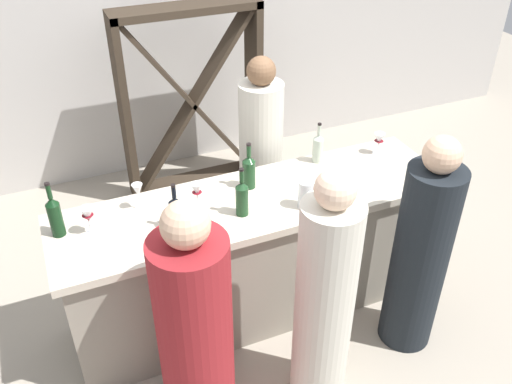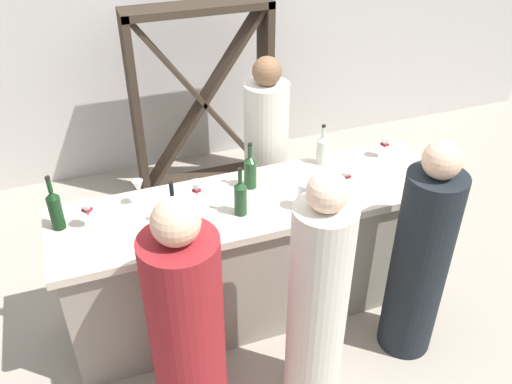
{
  "view_description": "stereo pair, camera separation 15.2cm",
  "coord_description": "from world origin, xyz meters",
  "px_view_note": "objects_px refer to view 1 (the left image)",
  "views": [
    {
      "loc": [
        -1.06,
        -2.5,
        2.81
      ],
      "look_at": [
        0.0,
        0.0,
        0.96
      ],
      "focal_mm": 38.52,
      "sensor_mm": 36.0,
      "label": 1
    },
    {
      "loc": [
        -0.92,
        -2.55,
        2.81
      ],
      "look_at": [
        0.0,
        0.0,
        0.96
      ],
      "focal_mm": 38.52,
      "sensor_mm": 36.0,
      "label": 2
    }
  ],
  "objects_px": {
    "wine_rack": "(192,103)",
    "water_pitcher": "(306,194)",
    "wine_bottle_center_olive_green": "(242,197)",
    "wine_glass_near_center": "(88,216)",
    "wine_bottle_second_right_olive_green": "(249,171)",
    "wine_glass_far_left": "(138,191)",
    "wine_bottle_rightmost_clear_pale": "(318,147)",
    "person_left_guest": "(195,330)",
    "wine_bottle_second_left_near_black": "(176,212)",
    "wine_glass_near_left": "(345,174)",
    "person_center_guest": "(420,255)",
    "person_right_guest": "(324,303)",
    "wine_bottle_leftmost_dark_green": "(55,215)",
    "wine_glass_far_center": "(379,140)",
    "person_server_behind": "(261,167)",
    "wine_glass_near_right": "(197,191)"
  },
  "relations": [
    {
      "from": "wine_bottle_rightmost_clear_pale",
      "to": "person_server_behind",
      "type": "bearing_deg",
      "value": 126.13
    },
    {
      "from": "wine_bottle_center_olive_green",
      "to": "wine_glass_far_left",
      "type": "relative_size",
      "value": 1.82
    },
    {
      "from": "wine_bottle_second_right_olive_green",
      "to": "person_right_guest",
      "type": "distance_m",
      "value": 0.95
    },
    {
      "from": "wine_bottle_second_right_olive_green",
      "to": "person_center_guest",
      "type": "relative_size",
      "value": 0.21
    },
    {
      "from": "person_right_guest",
      "to": "wine_rack",
      "type": "bearing_deg",
      "value": -18.22
    },
    {
      "from": "wine_bottle_second_left_near_black",
      "to": "person_right_guest",
      "type": "xyz_separation_m",
      "value": [
        0.59,
        -0.66,
        -0.31
      ]
    },
    {
      "from": "wine_glass_far_center",
      "to": "person_left_guest",
      "type": "xyz_separation_m",
      "value": [
        -1.58,
        -0.8,
        -0.36
      ]
    },
    {
      "from": "wine_glass_near_left",
      "to": "wine_bottle_center_olive_green",
      "type": "bearing_deg",
      "value": 179.85
    },
    {
      "from": "wine_bottle_leftmost_dark_green",
      "to": "wine_glass_near_left",
      "type": "height_order",
      "value": "wine_bottle_leftmost_dark_green"
    },
    {
      "from": "wine_bottle_center_olive_green",
      "to": "water_pitcher",
      "type": "distance_m",
      "value": 0.38
    },
    {
      "from": "person_left_guest",
      "to": "person_server_behind",
      "type": "height_order",
      "value": "person_server_behind"
    },
    {
      "from": "wine_bottle_second_left_near_black",
      "to": "wine_glass_near_right",
      "type": "distance_m",
      "value": 0.22
    },
    {
      "from": "wine_bottle_leftmost_dark_green",
      "to": "person_left_guest",
      "type": "distance_m",
      "value": 0.98
    },
    {
      "from": "wine_glass_near_center",
      "to": "wine_bottle_rightmost_clear_pale",
      "type": "bearing_deg",
      "value": 7.31
    },
    {
      "from": "wine_bottle_center_olive_green",
      "to": "wine_glass_near_center",
      "type": "height_order",
      "value": "wine_bottle_center_olive_green"
    },
    {
      "from": "wine_glass_near_right",
      "to": "wine_bottle_second_left_near_black",
      "type": "bearing_deg",
      "value": -139.8
    },
    {
      "from": "wine_bottle_leftmost_dark_green",
      "to": "person_server_behind",
      "type": "relative_size",
      "value": 0.22
    },
    {
      "from": "wine_rack",
      "to": "person_left_guest",
      "type": "bearing_deg",
      "value": -107.31
    },
    {
      "from": "wine_glass_near_left",
      "to": "person_server_behind",
      "type": "relative_size",
      "value": 0.1
    },
    {
      "from": "wine_rack",
      "to": "water_pitcher",
      "type": "bearing_deg",
      "value": -85.98
    },
    {
      "from": "wine_glass_near_right",
      "to": "person_left_guest",
      "type": "relative_size",
      "value": 0.11
    },
    {
      "from": "wine_bottle_rightmost_clear_pale",
      "to": "person_server_behind",
      "type": "height_order",
      "value": "person_server_behind"
    },
    {
      "from": "wine_rack",
      "to": "wine_bottle_second_right_olive_green",
      "type": "distance_m",
      "value": 1.53
    },
    {
      "from": "wine_bottle_second_right_olive_green",
      "to": "wine_glass_far_center",
      "type": "height_order",
      "value": "wine_bottle_second_right_olive_green"
    },
    {
      "from": "wine_bottle_center_olive_green",
      "to": "wine_glass_near_center",
      "type": "xyz_separation_m",
      "value": [
        -0.84,
        0.16,
        0.0
      ]
    },
    {
      "from": "wine_bottle_second_left_near_black",
      "to": "wine_glass_far_center",
      "type": "distance_m",
      "value": 1.52
    },
    {
      "from": "wine_bottle_rightmost_clear_pale",
      "to": "person_right_guest",
      "type": "xyz_separation_m",
      "value": [
        -0.48,
        -1.0,
        -0.31
      ]
    },
    {
      "from": "person_left_guest",
      "to": "person_server_behind",
      "type": "relative_size",
      "value": 0.93
    },
    {
      "from": "wine_bottle_center_olive_green",
      "to": "wine_bottle_second_right_olive_green",
      "type": "xyz_separation_m",
      "value": [
        0.15,
        0.25,
        -0.0
      ]
    },
    {
      "from": "wine_glass_far_left",
      "to": "wine_bottle_second_left_near_black",
      "type": "bearing_deg",
      "value": -60.38
    },
    {
      "from": "wine_bottle_rightmost_clear_pale",
      "to": "person_left_guest",
      "type": "distance_m",
      "value": 1.49
    },
    {
      "from": "person_left_guest",
      "to": "person_server_behind",
      "type": "xyz_separation_m",
      "value": [
        0.89,
        1.22,
        0.07
      ]
    },
    {
      "from": "wine_glass_near_left",
      "to": "wine_glass_near_center",
      "type": "distance_m",
      "value": 1.52
    },
    {
      "from": "person_right_guest",
      "to": "wine_glass_near_center",
      "type": "bearing_deg",
      "value": 34.94
    },
    {
      "from": "wine_bottle_second_left_near_black",
      "to": "wine_bottle_center_olive_green",
      "type": "bearing_deg",
      "value": -3.15
    },
    {
      "from": "wine_bottle_center_olive_green",
      "to": "person_server_behind",
      "type": "relative_size",
      "value": 0.2
    },
    {
      "from": "wine_bottle_second_left_near_black",
      "to": "person_center_guest",
      "type": "distance_m",
      "value": 1.46
    },
    {
      "from": "wine_glass_near_center",
      "to": "person_center_guest",
      "type": "distance_m",
      "value": 1.92
    },
    {
      "from": "wine_glass_far_center",
      "to": "wine_bottle_second_right_olive_green",
      "type": "bearing_deg",
      "value": -177.63
    },
    {
      "from": "water_pitcher",
      "to": "wine_bottle_rightmost_clear_pale",
      "type": "bearing_deg",
      "value": 54.27
    },
    {
      "from": "wine_glass_near_center",
      "to": "wine_rack",
      "type": "bearing_deg",
      "value": 56.03
    },
    {
      "from": "person_left_guest",
      "to": "wine_bottle_center_olive_green",
      "type": "bearing_deg",
      "value": -34.39
    },
    {
      "from": "wine_bottle_second_left_near_black",
      "to": "person_center_guest",
      "type": "bearing_deg",
      "value": -21.41
    },
    {
      "from": "wine_bottle_second_right_olive_green",
      "to": "person_right_guest",
      "type": "xyz_separation_m",
      "value": [
        0.06,
        -0.89,
        -0.32
      ]
    },
    {
      "from": "wine_glass_near_left",
      "to": "person_left_guest",
      "type": "distance_m",
      "value": 1.3
    },
    {
      "from": "wine_glass_near_right",
      "to": "wine_glass_far_center",
      "type": "bearing_deg",
      "value": 5.37
    },
    {
      "from": "wine_rack",
      "to": "person_center_guest",
      "type": "xyz_separation_m",
      "value": [
        0.69,
        -2.25,
        -0.14
      ]
    },
    {
      "from": "wine_bottle_second_left_near_black",
      "to": "person_left_guest",
      "type": "relative_size",
      "value": 0.2
    },
    {
      "from": "wine_rack",
      "to": "wine_glass_far_left",
      "type": "bearing_deg",
      "value": -117.69
    },
    {
      "from": "wine_bottle_leftmost_dark_green",
      "to": "water_pitcher",
      "type": "bearing_deg",
      "value": -12.27
    }
  ]
}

